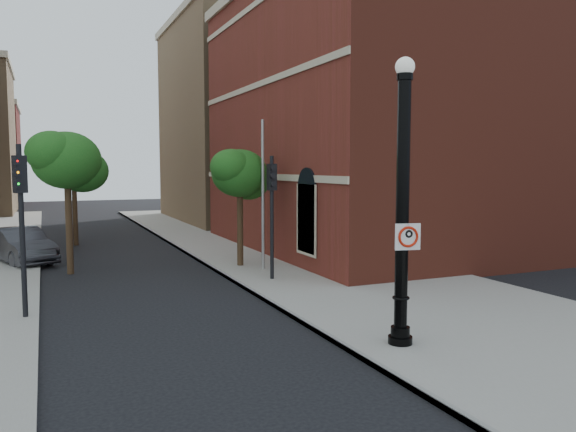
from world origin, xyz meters
name	(u,v)px	position (x,y,z in m)	size (l,w,h in m)	color
ground	(274,380)	(0.00, 0.00, 0.00)	(120.00, 120.00, 0.00)	black
sidewalk_right	(320,266)	(6.00, 10.00, 0.06)	(8.00, 60.00, 0.12)	gray
curb_edge	(222,273)	(2.05, 10.00, 0.07)	(0.10, 60.00, 0.14)	gray
brick_wall_building	(458,121)	(16.00, 14.00, 6.26)	(22.30, 16.30, 12.50)	maroon
bg_building_tan_b	(319,127)	(16.00, 30.00, 7.00)	(22.00, 14.00, 14.00)	#937450
lamppost	(402,217)	(3.17, 0.55, 2.86)	(0.52, 0.52, 6.19)	black
no_parking_sign	(408,237)	(3.21, 0.39, 2.46)	(0.55, 0.15, 0.56)	white
parked_car	(20,245)	(-4.73, 15.78, 0.73)	(1.55, 4.43, 1.46)	#2F2F34
traffic_signal_left	(21,203)	(-4.32, 6.19, 3.02)	(0.36, 0.40, 4.49)	black
traffic_signal_right	(272,197)	(3.26, 8.17, 2.89)	(0.29, 0.36, 4.29)	black
utility_pole	(263,196)	(3.68, 10.09, 2.83)	(0.11, 0.11, 5.65)	#999999
street_tree_a	(68,162)	(-2.94, 12.55, 4.10)	(2.88, 2.61, 5.19)	#302113
street_tree_b	(74,168)	(-2.35, 20.53, 3.87)	(2.72, 2.46, 4.91)	#302113
street_tree_c	(240,175)	(3.15, 11.16, 3.62)	(2.55, 2.30, 4.59)	#302113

